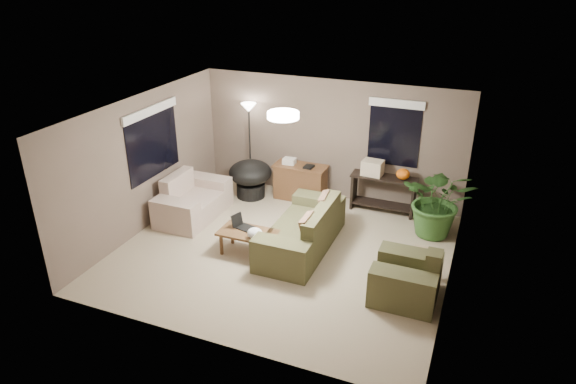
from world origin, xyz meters
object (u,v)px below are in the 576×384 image
at_px(main_sofa, 304,233).
at_px(floor_lamp, 249,118).
at_px(loveseat, 192,202).
at_px(cat_scratching_post, 419,264).
at_px(coffee_table, 248,235).
at_px(armchair, 407,280).
at_px(houseplant, 438,208).
at_px(console_table, 383,191).
at_px(papasan_chair, 250,176).
at_px(desk, 300,182).

distance_m(main_sofa, floor_lamp, 3.09).
bearing_deg(floor_lamp, main_sofa, -44.98).
bearing_deg(loveseat, cat_scratching_post, -5.94).
relative_size(loveseat, coffee_table, 1.60).
xyz_separation_m(main_sofa, cat_scratching_post, (2.01, -0.14, -0.08)).
bearing_deg(armchair, houseplant, 85.73).
height_order(loveseat, coffee_table, loveseat).
bearing_deg(floor_lamp, console_table, -0.90).
bearing_deg(papasan_chair, cat_scratching_post, -24.36).
height_order(armchair, desk, armchair).
height_order(console_table, houseplant, houseplant).
distance_m(loveseat, console_table, 3.78).
distance_m(console_table, papasan_chair, 2.77).
height_order(loveseat, console_table, loveseat).
distance_m(armchair, desk, 3.77).
height_order(papasan_chair, houseplant, houseplant).
relative_size(papasan_chair, floor_lamp, 0.51).
height_order(armchair, papasan_chair, armchair).
relative_size(loveseat, desk, 1.45).
relative_size(armchair, desk, 0.91).
bearing_deg(main_sofa, console_table, 63.61).
xyz_separation_m(main_sofa, floor_lamp, (-1.98, 1.98, 1.30)).
distance_m(main_sofa, houseplant, 2.49).
relative_size(main_sofa, loveseat, 1.38).
xyz_separation_m(main_sofa, loveseat, (-2.46, 0.32, 0.00)).
relative_size(papasan_chair, cat_scratching_post, 1.95).
relative_size(floor_lamp, houseplant, 1.38).
relative_size(console_table, cat_scratching_post, 2.60).
distance_m(main_sofa, armchair, 2.07).
xyz_separation_m(main_sofa, console_table, (0.96, 1.94, 0.14)).
relative_size(coffee_table, cat_scratching_post, 2.00).
bearing_deg(cat_scratching_post, coffee_table, -172.13).
bearing_deg(cat_scratching_post, loveseat, 174.06).
height_order(loveseat, cat_scratching_post, loveseat).
xyz_separation_m(console_table, houseplant, (1.12, -0.59, 0.10)).
height_order(main_sofa, floor_lamp, floor_lamp).
bearing_deg(main_sofa, cat_scratching_post, -4.10).
xyz_separation_m(coffee_table, desk, (0.04, 2.40, 0.02)).
bearing_deg(armchair, coffee_table, 175.13).
height_order(armchair, floor_lamp, floor_lamp).
distance_m(desk, houseplant, 2.91).
xyz_separation_m(main_sofa, desk, (-0.78, 1.87, 0.08)).
distance_m(coffee_table, desk, 2.41).
distance_m(loveseat, papasan_chair, 1.43).
height_order(main_sofa, loveseat, same).
bearing_deg(armchair, floor_lamp, 144.85).
bearing_deg(loveseat, papasan_chair, 61.99).
relative_size(main_sofa, armchair, 2.20).
height_order(main_sofa, coffee_table, main_sofa).
height_order(loveseat, floor_lamp, floor_lamp).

